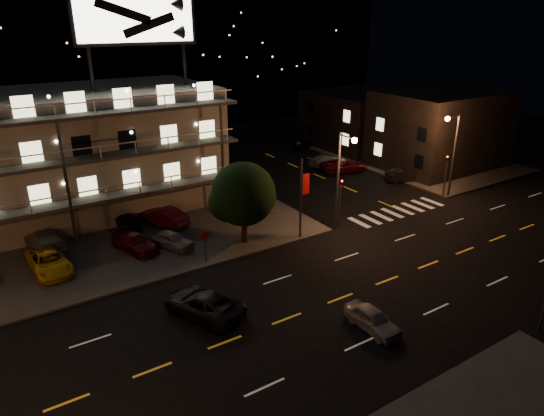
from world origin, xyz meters
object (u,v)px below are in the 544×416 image
tree (243,196)px  road_car_west (203,304)px  road_car_east (373,319)px  lot_car_7 (44,240)px  side_car_0 (405,175)px  lot_car_4 (172,240)px  lot_car_2 (49,262)px

tree → road_car_west: tree is taller
road_car_east → lot_car_7: bearing=123.5°
lot_car_7 → side_car_0: size_ratio=1.28×
lot_car_7 → side_car_0: lot_car_7 is taller
tree → road_car_west: 10.17m
tree → road_car_west: size_ratio=1.22×
tree → road_car_east: 13.71m
tree → lot_car_7: tree is taller
tree → lot_car_4: tree is taller
side_car_0 → road_car_west: 30.30m
tree → road_car_west: (-6.69, -6.98, -3.15)m
lot_car_4 → lot_car_7: 9.31m
tree → lot_car_4: (-4.96, 2.05, -3.10)m
lot_car_4 → side_car_0: 26.63m
lot_car_7 → road_car_east: size_ratio=1.46×
tree → road_car_west: bearing=-133.8°
lot_car_4 → side_car_0: lot_car_4 is taller
lot_car_2 → side_car_0: 34.89m
lot_car_2 → road_car_west: lot_car_2 is taller
lot_car_7 → side_car_0: 34.74m
tree → lot_car_4: bearing=157.5°
lot_car_7 → road_car_west: (6.31, -13.73, -0.20)m
lot_car_2 → lot_car_7: (0.27, 3.64, 0.09)m
road_car_east → lot_car_4: bearing=109.2°
lot_car_4 → side_car_0: size_ratio=0.89×
side_car_0 → road_car_east: side_car_0 is taller
lot_car_2 → road_car_west: size_ratio=0.95×
lot_car_2 → side_car_0: size_ratio=1.19×
tree → side_car_0: size_ratio=1.53×
road_car_west → lot_car_2: bearing=-79.6°
road_car_east → lot_car_2: bearing=129.6°
tree → road_car_east: tree is taller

